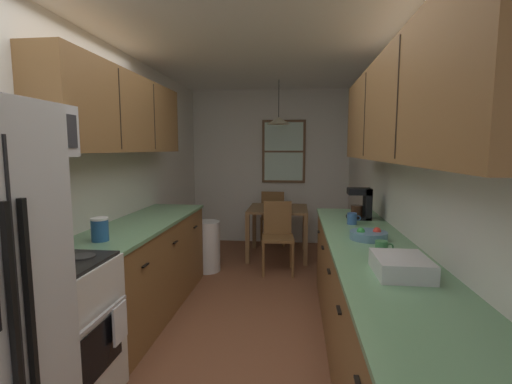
{
  "coord_description": "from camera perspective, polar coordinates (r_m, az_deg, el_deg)",
  "views": [
    {
      "loc": [
        0.45,
        -2.44,
        1.58
      ],
      "look_at": [
        0.04,
        1.17,
        1.15
      ],
      "focal_mm": 25.35,
      "sensor_mm": 36.0,
      "label": 1
    }
  ],
  "objects": [
    {
      "name": "mug_by_coffeemaker",
      "position": [
        2.52,
        19.23,
        -8.25
      ],
      "size": [
        0.12,
        0.08,
        0.09
      ],
      "color": "#3F7F4C",
      "rests_on": "counter_right"
    },
    {
      "name": "upper_cabinets_left",
      "position": [
        3.57,
        -20.38,
        11.51
      ],
      "size": [
        0.33,
        2.16,
        0.7
      ],
      "color": "brown"
    },
    {
      "name": "dining_chair_near",
      "position": [
        4.71,
        3.43,
        -6.47
      ],
      "size": [
        0.43,
        0.43,
        0.9
      ],
      "color": "brown",
      "rests_on": "ground"
    },
    {
      "name": "ceiling_slab",
      "position": [
        3.61,
        -1.01,
        23.02
      ],
      "size": [
        4.4,
        9.0,
        0.08
      ],
      "primitive_type": "cube",
      "color": "white"
    },
    {
      "name": "wall_left",
      "position": [
        3.89,
        -21.09,
        1.84
      ],
      "size": [
        0.1,
        9.0,
        2.55
      ],
      "primitive_type": "cube",
      "color": "silver",
      "rests_on": "ground"
    },
    {
      "name": "mug_spare",
      "position": [
        3.4,
        14.93,
        -4.07
      ],
      "size": [
        0.12,
        0.09,
        0.1
      ],
      "color": "#335999",
      "rests_on": "counter_right"
    },
    {
      "name": "dish_towel",
      "position": [
        2.55,
        -20.68,
        -18.74
      ],
      "size": [
        0.02,
        0.16,
        0.24
      ],
      "primitive_type": "cube",
      "color": "white"
    },
    {
      "name": "microwave_over_range",
      "position": [
        2.44,
        -33.62,
        8.2
      ],
      "size": [
        0.39,
        0.59,
        0.31
      ],
      "color": "silver"
    },
    {
      "name": "back_window",
      "position": [
        6.02,
        4.39,
        6.38
      ],
      "size": [
        0.71,
        0.05,
        1.03
      ],
      "color": "brown"
    },
    {
      "name": "dining_chair_far",
      "position": [
        5.96,
        2.82,
        -3.65
      ],
      "size": [
        0.44,
        0.44,
        0.9
      ],
      "color": "brown",
      "rests_on": "ground"
    },
    {
      "name": "dish_rack",
      "position": [
        2.15,
        21.92,
        -10.74
      ],
      "size": [
        0.28,
        0.34,
        0.1
      ],
      "primitive_type": "cube",
      "color": "silver",
      "rests_on": "counter_right"
    },
    {
      "name": "counter_right",
      "position": [
        2.86,
        17.8,
        -16.79
      ],
      "size": [
        0.64,
        3.2,
        0.9
      ],
      "color": "brown",
      "rests_on": "ground"
    },
    {
      "name": "fruit_bowl",
      "position": [
        2.88,
        17.33,
        -6.45
      ],
      "size": [
        0.28,
        0.28,
        0.09
      ],
      "color": "#597F9E",
      "rests_on": "counter_right"
    },
    {
      "name": "wall_back",
      "position": [
        6.11,
        2.24,
        3.93
      ],
      "size": [
        4.4,
        0.1,
        2.55
      ],
      "primitive_type": "cube",
      "color": "silver",
      "rests_on": "ground"
    },
    {
      "name": "upper_cabinets_right",
      "position": [
        2.63,
        22.21,
        12.24
      ],
      "size": [
        0.33,
        2.88,
        0.7
      ],
      "color": "brown"
    },
    {
      "name": "ground_plane",
      "position": [
        3.81,
        -0.93,
        -17.7
      ],
      "size": [
        12.0,
        12.0,
        0.0
      ],
      "primitive_type": "plane",
      "color": "brown"
    },
    {
      "name": "pendant_light",
      "position": [
        5.24,
        3.59,
        11.19
      ],
      "size": [
        0.33,
        0.33,
        0.62
      ],
      "color": "black"
    },
    {
      "name": "wall_right",
      "position": [
        3.57,
        21.06,
        1.44
      ],
      "size": [
        0.1,
        9.0,
        2.55
      ],
      "primitive_type": "cube",
      "color": "silver",
      "rests_on": "ground"
    },
    {
      "name": "stove_range",
      "position": [
        2.61,
        -29.75,
        -19.27
      ],
      "size": [
        0.66,
        0.65,
        1.1
      ],
      "color": "white",
      "rests_on": "ground"
    },
    {
      "name": "coffee_maker",
      "position": [
        3.67,
        16.4,
        -1.67
      ],
      "size": [
        0.22,
        0.18,
        0.3
      ],
      "color": "black",
      "rests_on": "counter_right"
    },
    {
      "name": "trash_bin",
      "position": [
        4.78,
        -7.77,
        -8.47
      ],
      "size": [
        0.34,
        0.34,
        0.65
      ],
      "primitive_type": "cylinder",
      "color": "white",
      "rests_on": "ground"
    },
    {
      "name": "dining_table",
      "position": [
        5.31,
        3.48,
        -3.71
      ],
      "size": [
        0.85,
        0.86,
        0.73
      ],
      "color": "brown",
      "rests_on": "ground"
    },
    {
      "name": "storage_canister",
      "position": [
        2.93,
        -23.41,
        -5.42
      ],
      "size": [
        0.13,
        0.13,
        0.18
      ],
      "color": "#265999",
      "rests_on": "counter_left"
    },
    {
      "name": "counter_left",
      "position": [
        3.72,
        -17.13,
        -11.18
      ],
      "size": [
        0.64,
        2.08,
        0.9
      ],
      "color": "brown",
      "rests_on": "ground"
    }
  ]
}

